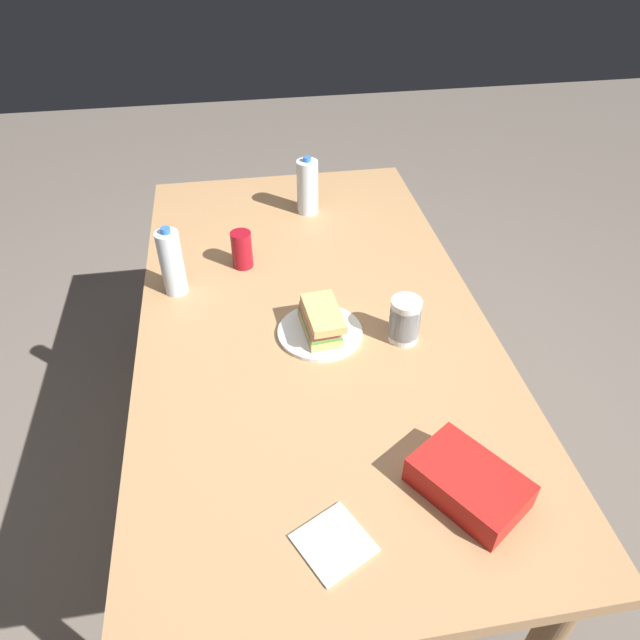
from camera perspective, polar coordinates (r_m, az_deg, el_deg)
The scene contains 10 objects.
ground_plane at distance 2.23m, azimuth -0.62°, elevation -14.33°, with size 8.00×8.00×0.00m, color #70665B.
dining_table at distance 1.74m, azimuth -0.77°, elevation -1.44°, with size 1.82×0.99×0.74m.
paper_plate at distance 1.61m, azimuth 0.00°, elevation -1.20°, with size 0.24×0.24×0.01m, color white.
sandwich at distance 1.58m, azimuth 0.10°, elevation 0.00°, with size 0.19×0.11×0.08m.
soda_can_red at distance 1.87m, azimuth -7.71°, elevation 6.90°, with size 0.07×0.07×0.12m, color maroon.
chip_bag at distance 1.29m, azimuth 14.44°, elevation -15.29°, with size 0.23×0.15×0.07m, color red.
water_bottle_tall at distance 2.14m, azimuth -1.24°, elevation 13.00°, with size 0.08×0.08×0.21m.
plastic_cup_stack at distance 1.58m, azimuth 8.35°, elevation -0.00°, with size 0.08×0.08×0.13m.
water_bottle_spare at distance 1.77m, azimuth -14.42°, elevation 5.51°, with size 0.07×0.07×0.22m.
paper_napkin at distance 1.22m, azimuth 1.36°, elevation -21.13°, with size 0.13×0.13×0.01m, color white.
Camera 1 is at (1.29, -0.19, 1.81)m, focal length 32.45 mm.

